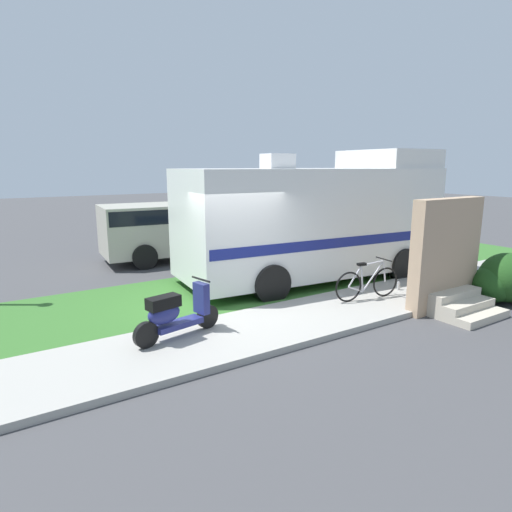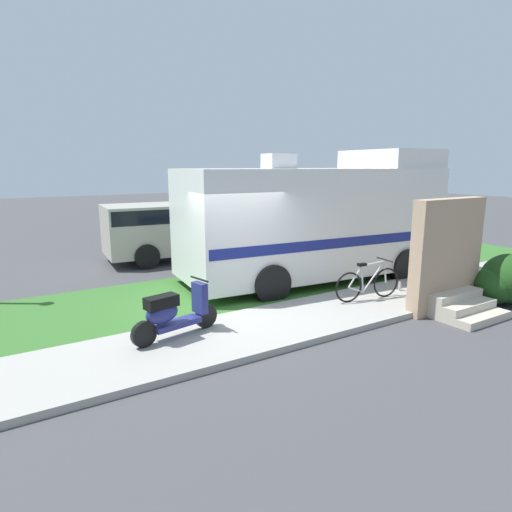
{
  "view_description": "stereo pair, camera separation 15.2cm",
  "coord_description": "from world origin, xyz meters",
  "px_view_note": "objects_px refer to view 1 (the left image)",
  "views": [
    {
      "loc": [
        -4.39,
        -7.56,
        3.06
      ],
      "look_at": [
        0.65,
        0.3,
        1.1
      ],
      "focal_mm": 30.27,
      "sensor_mm": 36.0,
      "label": 1
    },
    {
      "loc": [
        -4.26,
        -7.64,
        3.06
      ],
      "look_at": [
        0.65,
        0.3,
        1.1
      ],
      "focal_mm": 30.27,
      "sensor_mm": 36.0,
      "label": 2
    }
  ],
  "objects_px": {
    "bicycle": "(367,283)",
    "bottle_green": "(399,286)",
    "pickup_truck_near": "(167,231)",
    "bottle_spare": "(424,278)",
    "scooter": "(175,313)",
    "motorhome_rv": "(314,219)"
  },
  "relations": [
    {
      "from": "scooter",
      "to": "pickup_truck_near",
      "type": "distance_m",
      "value": 7.07
    },
    {
      "from": "bicycle",
      "to": "pickup_truck_near",
      "type": "xyz_separation_m",
      "value": [
        -2.02,
        6.82,
        0.48
      ]
    },
    {
      "from": "scooter",
      "to": "bottle_green",
      "type": "xyz_separation_m",
      "value": [
        5.68,
        -0.1,
        -0.35
      ]
    },
    {
      "from": "pickup_truck_near",
      "to": "bottle_green",
      "type": "distance_m",
      "value": 7.49
    },
    {
      "from": "pickup_truck_near",
      "to": "bottle_spare",
      "type": "height_order",
      "value": "pickup_truck_near"
    },
    {
      "from": "motorhome_rv",
      "to": "bicycle",
      "type": "distance_m",
      "value": 2.62
    },
    {
      "from": "motorhome_rv",
      "to": "pickup_truck_near",
      "type": "bearing_deg",
      "value": 118.06
    },
    {
      "from": "motorhome_rv",
      "to": "pickup_truck_near",
      "type": "relative_size",
      "value": 1.29
    },
    {
      "from": "scooter",
      "to": "pickup_truck_near",
      "type": "height_order",
      "value": "pickup_truck_near"
    },
    {
      "from": "scooter",
      "to": "bottle_green",
      "type": "height_order",
      "value": "scooter"
    },
    {
      "from": "scooter",
      "to": "bicycle",
      "type": "relative_size",
      "value": 1.01
    },
    {
      "from": "scooter",
      "to": "bottle_green",
      "type": "distance_m",
      "value": 5.69
    },
    {
      "from": "bicycle",
      "to": "bottle_green",
      "type": "xyz_separation_m",
      "value": [
        1.2,
        0.1,
        -0.28
      ]
    },
    {
      "from": "motorhome_rv",
      "to": "bottle_green",
      "type": "height_order",
      "value": "motorhome_rv"
    },
    {
      "from": "motorhome_rv",
      "to": "scooter",
      "type": "height_order",
      "value": "motorhome_rv"
    },
    {
      "from": "bottle_spare",
      "to": "bicycle",
      "type": "bearing_deg",
      "value": -175.44
    },
    {
      "from": "motorhome_rv",
      "to": "bicycle",
      "type": "bearing_deg",
      "value": -99.4
    },
    {
      "from": "pickup_truck_near",
      "to": "bottle_green",
      "type": "relative_size",
      "value": 22.52
    },
    {
      "from": "bicycle",
      "to": "bottle_spare",
      "type": "height_order",
      "value": "bicycle"
    },
    {
      "from": "motorhome_rv",
      "to": "pickup_truck_near",
      "type": "height_order",
      "value": "motorhome_rv"
    },
    {
      "from": "pickup_truck_near",
      "to": "bottle_spare",
      "type": "relative_size",
      "value": 19.64
    },
    {
      "from": "scooter",
      "to": "bicycle",
      "type": "distance_m",
      "value": 4.49
    }
  ]
}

